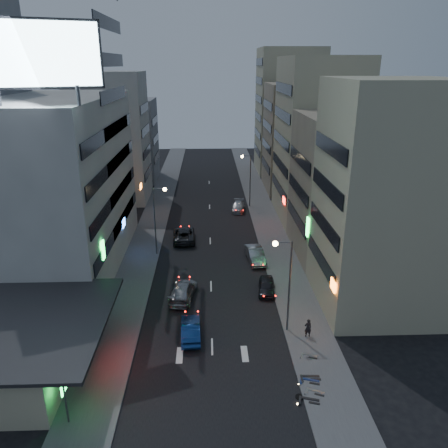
{
  "coord_description": "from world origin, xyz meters",
  "views": [
    {
      "loc": [
        -0.12,
        -25.04,
        21.01
      ],
      "look_at": [
        1.4,
        16.53,
        5.73
      ],
      "focal_mm": 35.0,
      "sensor_mm": 36.0,
      "label": 1
    }
  ],
  "objects_px": {
    "road_car_blue": "(191,329)",
    "scooter_blue": "(320,374)",
    "parked_car_right_far": "(238,207)",
    "scooter_silver_a": "(326,386)",
    "parked_car_right_near": "(266,286)",
    "scooter_silver_b": "(318,350)",
    "road_car_silver": "(183,291)",
    "parked_car_right_mid": "(255,255)",
    "person": "(308,328)",
    "scooter_black_a": "(321,392)",
    "scooter_black_b": "(320,368)",
    "parked_car_left": "(184,234)"
  },
  "relations": [
    {
      "from": "road_car_blue",
      "to": "scooter_blue",
      "type": "distance_m",
      "value": 10.88
    },
    {
      "from": "parked_car_right_far",
      "to": "scooter_blue",
      "type": "relative_size",
      "value": 2.34
    },
    {
      "from": "scooter_silver_a",
      "to": "scooter_blue",
      "type": "height_order",
      "value": "scooter_blue"
    },
    {
      "from": "parked_car_right_near",
      "to": "scooter_silver_b",
      "type": "relative_size",
      "value": 2.13
    },
    {
      "from": "road_car_blue",
      "to": "scooter_silver_b",
      "type": "relative_size",
      "value": 2.44
    },
    {
      "from": "road_car_silver",
      "to": "scooter_silver_a",
      "type": "xyz_separation_m",
      "value": [
        10.27,
        -13.31,
        -0.09
      ]
    },
    {
      "from": "parked_car_right_near",
      "to": "parked_car_right_far",
      "type": "height_order",
      "value": "parked_car_right_far"
    },
    {
      "from": "parked_car_right_mid",
      "to": "scooter_silver_a",
      "type": "height_order",
      "value": "parked_car_right_mid"
    },
    {
      "from": "parked_car_right_near",
      "to": "person",
      "type": "xyz_separation_m",
      "value": [
        2.38,
        -7.68,
        0.27
      ]
    },
    {
      "from": "parked_car_right_near",
      "to": "scooter_black_a",
      "type": "distance_m",
      "value": 14.89
    },
    {
      "from": "scooter_black_a",
      "to": "scooter_silver_a",
      "type": "distance_m",
      "value": 0.84
    },
    {
      "from": "parked_car_right_far",
      "to": "scooter_black_b",
      "type": "xyz_separation_m",
      "value": [
        3.24,
        -37.71,
        0.08
      ]
    },
    {
      "from": "scooter_silver_b",
      "to": "scooter_silver_a",
      "type": "bearing_deg",
      "value": -166.38
    },
    {
      "from": "parked_car_right_near",
      "to": "scooter_silver_b",
      "type": "xyz_separation_m",
      "value": [
        2.63,
        -10.2,
        0.02
      ]
    },
    {
      "from": "road_car_silver",
      "to": "scooter_silver_b",
      "type": "height_order",
      "value": "road_car_silver"
    },
    {
      "from": "road_car_silver",
      "to": "scooter_black_a",
      "type": "distance_m",
      "value": 17.05
    },
    {
      "from": "person",
      "to": "scooter_silver_a",
      "type": "height_order",
      "value": "person"
    },
    {
      "from": "scooter_black_b",
      "to": "scooter_blue",
      "type": "bearing_deg",
      "value": 172.08
    },
    {
      "from": "parked_car_right_near",
      "to": "scooter_blue",
      "type": "relative_size",
      "value": 1.96
    },
    {
      "from": "scooter_black_b",
      "to": "road_car_silver",
      "type": "bearing_deg",
      "value": 44.99
    },
    {
      "from": "parked_car_right_far",
      "to": "road_car_silver",
      "type": "relative_size",
      "value": 0.86
    },
    {
      "from": "scooter_blue",
      "to": "scooter_black_a",
      "type": "bearing_deg",
      "value": -175.72
    },
    {
      "from": "parked_car_right_mid",
      "to": "road_car_blue",
      "type": "distance_m",
      "value": 15.92
    },
    {
      "from": "person",
      "to": "scooter_silver_b",
      "type": "relative_size",
      "value": 0.89
    },
    {
      "from": "parked_car_right_mid",
      "to": "road_car_silver",
      "type": "relative_size",
      "value": 0.9
    },
    {
      "from": "parked_car_right_mid",
      "to": "scooter_black_a",
      "type": "bearing_deg",
      "value": -91.2
    },
    {
      "from": "scooter_black_b",
      "to": "scooter_silver_b",
      "type": "bearing_deg",
      "value": -6.97
    },
    {
      "from": "person",
      "to": "scooter_blue",
      "type": "relative_size",
      "value": 0.82
    },
    {
      "from": "parked_car_right_near",
      "to": "parked_car_left",
      "type": "distance_m",
      "value": 16.22
    },
    {
      "from": "road_car_blue",
      "to": "road_car_silver",
      "type": "xyz_separation_m",
      "value": [
        -0.95,
        6.41,
        0.05
      ]
    },
    {
      "from": "parked_car_right_far",
      "to": "road_car_blue",
      "type": "height_order",
      "value": "road_car_blue"
    },
    {
      "from": "person",
      "to": "parked_car_right_near",
      "type": "bearing_deg",
      "value": -80.99
    },
    {
      "from": "parked_car_right_far",
      "to": "scooter_blue",
      "type": "distance_m",
      "value": 38.39
    },
    {
      "from": "parked_car_right_far",
      "to": "scooter_silver_a",
      "type": "distance_m",
      "value": 39.57
    },
    {
      "from": "parked_car_right_mid",
      "to": "parked_car_left",
      "type": "bearing_deg",
      "value": 135.6
    },
    {
      "from": "parked_car_right_near",
      "to": "parked_car_right_mid",
      "type": "height_order",
      "value": "parked_car_right_mid"
    },
    {
      "from": "road_car_blue",
      "to": "scooter_black_a",
      "type": "bearing_deg",
      "value": 136.66
    },
    {
      "from": "scooter_silver_a",
      "to": "scooter_black_b",
      "type": "xyz_separation_m",
      "value": [
        0.04,
        1.72,
        0.07
      ]
    },
    {
      "from": "scooter_blue",
      "to": "scooter_black_b",
      "type": "relative_size",
      "value": 0.96
    },
    {
      "from": "parked_car_right_far",
      "to": "scooter_black_a",
      "type": "xyz_separation_m",
      "value": [
        2.7,
        -40.1,
        0.07
      ]
    },
    {
      "from": "parked_car_right_mid",
      "to": "scooter_blue",
      "type": "relative_size",
      "value": 2.45
    },
    {
      "from": "parked_car_right_mid",
      "to": "road_car_silver",
      "type": "xyz_separation_m",
      "value": [
        -7.74,
        -7.98,
        -0.02
      ]
    },
    {
      "from": "parked_car_left",
      "to": "parked_car_right_mid",
      "type": "bearing_deg",
      "value": 138.73
    },
    {
      "from": "parked_car_right_mid",
      "to": "parked_car_right_far",
      "type": "bearing_deg",
      "value": 85.65
    },
    {
      "from": "person",
      "to": "scooter_silver_b",
      "type": "bearing_deg",
      "value": 87.32
    },
    {
      "from": "parked_car_right_mid",
      "to": "parked_car_right_far",
      "type": "relative_size",
      "value": 1.05
    },
    {
      "from": "parked_car_right_mid",
      "to": "scooter_silver_b",
      "type": "bearing_deg",
      "value": -86.75
    },
    {
      "from": "road_car_blue",
      "to": "scooter_black_b",
      "type": "bearing_deg",
      "value": 148.34
    },
    {
      "from": "parked_car_right_far",
      "to": "scooter_silver_b",
      "type": "distance_m",
      "value": 35.68
    },
    {
      "from": "parked_car_right_mid",
      "to": "person",
      "type": "distance_m",
      "value": 15.09
    }
  ]
}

